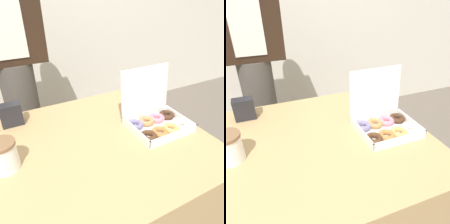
# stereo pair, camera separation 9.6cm
# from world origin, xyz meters

# --- Properties ---
(table) EXTENTS (1.03, 0.87, 0.73)m
(table) POSITION_xyz_m (0.00, 0.00, 0.37)
(table) COLOR tan
(table) RESTS_ON ground_plane
(donut_box) EXTENTS (0.31, 0.26, 0.27)m
(donut_box) POSITION_xyz_m (0.33, -0.03, 0.77)
(donut_box) COLOR white
(donut_box) RESTS_ON table
(coffee_cup) EXTENTS (0.10, 0.10, 0.12)m
(coffee_cup) POSITION_xyz_m (-0.35, 0.01, 0.79)
(coffee_cup) COLOR white
(coffee_cup) RESTS_ON table
(napkin_holder) EXTENTS (0.10, 0.06, 0.11)m
(napkin_holder) POSITION_xyz_m (-0.29, 0.32, 0.79)
(napkin_holder) COLOR #232328
(napkin_holder) RESTS_ON table
(person_customer) EXTENTS (0.40, 0.23, 1.74)m
(person_customer) POSITION_xyz_m (-0.20, 0.73, 0.96)
(person_customer) COLOR #4C4742
(person_customer) RESTS_ON ground_plane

